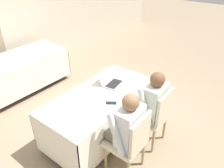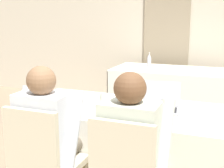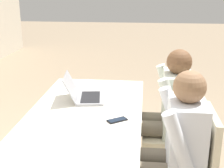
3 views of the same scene
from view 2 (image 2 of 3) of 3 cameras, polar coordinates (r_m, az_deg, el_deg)
name	(u,v)px [view 2 (image 2 of 3)]	position (r m, az deg, el deg)	size (l,w,h in m)	color
wall_back	(181,26)	(5.41, 12.43, 10.40)	(12.00, 0.06, 2.70)	beige
curtain_panel	(167,27)	(5.40, 9.94, 10.23)	(0.76, 0.04, 2.65)	gray
conference_table_near	(121,126)	(2.75, 1.65, -7.70)	(1.78, 0.86, 0.73)	white
conference_table_far	(173,81)	(4.75, 11.11, 0.63)	(1.78, 0.86, 0.73)	white
laptop	(160,105)	(2.65, 8.70, -3.80)	(0.37, 0.37, 0.22)	#99999E
cell_phone	(101,114)	(2.50, -2.06, -5.57)	(0.14, 0.15, 0.01)	black
paper_beside_laptop	(49,104)	(2.85, -11.46, -3.64)	(0.27, 0.34, 0.00)	white
paper_centre_table	(82,111)	(2.61, -5.45, -4.95)	(0.28, 0.34, 0.00)	white
water_bottle	(149,60)	(4.89, 6.81, 4.31)	(0.06, 0.06, 0.22)	#B7B7C1
chair_near_left	(43,161)	(2.30, -12.50, -13.51)	(0.44, 0.44, 0.92)	tan
person_checkered_shirt	(50,134)	(2.31, -11.23, -8.95)	(0.50, 0.52, 1.18)	#665B4C
person_white_shirt	(133,147)	(2.06, 3.86, -11.44)	(0.50, 0.52, 1.18)	#665B4C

